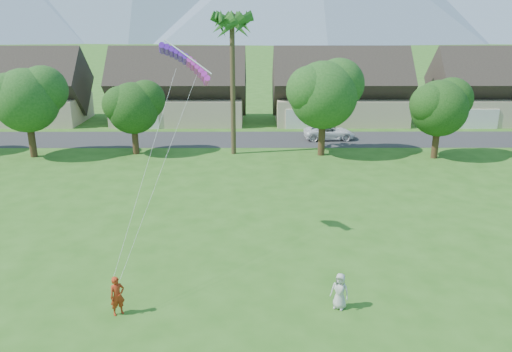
{
  "coord_description": "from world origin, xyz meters",
  "views": [
    {
      "loc": [
        -0.08,
        -15.94,
        12.2
      ],
      "look_at": [
        0.0,
        10.0,
        3.8
      ],
      "focal_mm": 35.0,
      "sensor_mm": 36.0,
      "label": 1
    }
  ],
  "objects_px": {
    "watcher": "(340,291)",
    "parked_car": "(329,132)",
    "parafoil_kite": "(187,61)",
    "kite_flyer": "(117,296)"
  },
  "relations": [
    {
      "from": "kite_flyer",
      "to": "parafoil_kite",
      "type": "relative_size",
      "value": 0.56
    },
    {
      "from": "kite_flyer",
      "to": "watcher",
      "type": "height_order",
      "value": "kite_flyer"
    },
    {
      "from": "kite_flyer",
      "to": "parked_car",
      "type": "xyz_separation_m",
      "value": [
        13.49,
        31.43,
        -0.15
      ]
    },
    {
      "from": "parked_car",
      "to": "kite_flyer",
      "type": "bearing_deg",
      "value": 153.27
    },
    {
      "from": "watcher",
      "to": "parafoil_kite",
      "type": "height_order",
      "value": "parafoil_kite"
    },
    {
      "from": "kite_flyer",
      "to": "watcher",
      "type": "distance_m",
      "value": 9.51
    },
    {
      "from": "watcher",
      "to": "kite_flyer",
      "type": "bearing_deg",
      "value": -149.86
    },
    {
      "from": "watcher",
      "to": "parked_car",
      "type": "height_order",
      "value": "watcher"
    },
    {
      "from": "watcher",
      "to": "parked_car",
      "type": "bearing_deg",
      "value": 110.19
    },
    {
      "from": "kite_flyer",
      "to": "parked_car",
      "type": "height_order",
      "value": "kite_flyer"
    }
  ]
}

